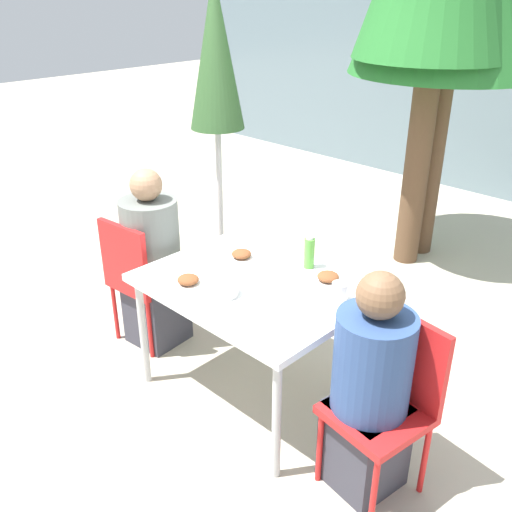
% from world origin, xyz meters
% --- Properties ---
extents(ground_plane, '(24.00, 24.00, 0.00)m').
position_xyz_m(ground_plane, '(0.00, 0.00, 0.00)').
color(ground_plane, '#B2A893').
extents(dining_table, '(1.17, 0.92, 0.72)m').
position_xyz_m(dining_table, '(0.00, 0.00, 0.66)').
color(dining_table, white).
rests_on(dining_table, ground).
extents(chair_left, '(0.44, 0.44, 0.87)m').
position_xyz_m(chair_left, '(-0.88, -0.17, 0.51)').
color(chair_left, red).
rests_on(chair_left, ground).
extents(person_left, '(0.36, 0.36, 1.19)m').
position_xyz_m(person_left, '(-0.83, -0.08, 0.55)').
color(person_left, '#383842').
rests_on(person_left, ground).
extents(chair_right, '(0.46, 0.46, 0.87)m').
position_xyz_m(chair_right, '(0.90, -0.06, 0.51)').
color(chair_right, red).
rests_on(chair_right, ground).
extents(person_right, '(0.36, 0.36, 1.13)m').
position_xyz_m(person_right, '(0.84, -0.13, 0.53)').
color(person_right, '#383842').
rests_on(person_right, ground).
extents(closed_umbrella, '(0.38, 0.38, 2.27)m').
position_xyz_m(closed_umbrella, '(-1.12, 0.76, 1.67)').
color(closed_umbrella, '#333333').
rests_on(closed_umbrella, ground).
extents(plate_0, '(0.21, 0.21, 0.06)m').
position_xyz_m(plate_0, '(0.29, 0.26, 0.75)').
color(plate_0, white).
rests_on(plate_0, dining_table).
extents(plate_1, '(0.21, 0.21, 0.06)m').
position_xyz_m(plate_1, '(-0.24, 0.13, 0.75)').
color(plate_1, white).
rests_on(plate_1, dining_table).
extents(plate_2, '(0.21, 0.21, 0.06)m').
position_xyz_m(plate_2, '(-0.22, -0.29, 0.75)').
color(plate_2, white).
rests_on(plate_2, dining_table).
extents(bottle, '(0.06, 0.06, 0.19)m').
position_xyz_m(bottle, '(0.10, 0.32, 0.82)').
color(bottle, '#51A338').
rests_on(bottle, dining_table).
extents(drinking_cup, '(0.08, 0.08, 0.10)m').
position_xyz_m(drinking_cup, '(0.45, 0.14, 0.77)').
color(drinking_cup, white).
rests_on(drinking_cup, dining_table).
extents(salad_bowl, '(0.16, 0.16, 0.06)m').
position_xyz_m(salad_bowl, '(-0.02, -0.22, 0.75)').
color(salad_bowl, white).
rests_on(salad_bowl, dining_table).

